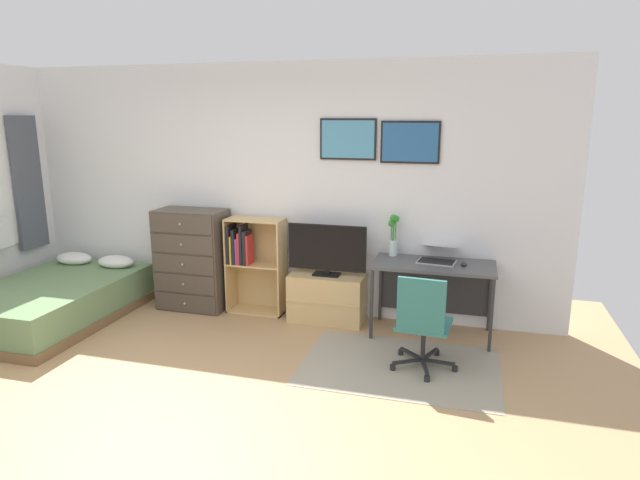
{
  "coord_description": "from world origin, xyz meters",
  "views": [
    {
      "loc": [
        2.04,
        -3.11,
        2.15
      ],
      "look_at": [
        0.74,
        1.5,
        1.04
      ],
      "focal_mm": 30.3,
      "sensor_mm": 36.0,
      "label": 1
    }
  ],
  "objects_px": {
    "office_chair": "(423,321)",
    "bamboo_vase": "(393,234)",
    "desk": "(434,275)",
    "laptop": "(438,255)",
    "computer_mouse": "(464,264)",
    "bookshelf": "(251,258)",
    "bed": "(54,300)",
    "tv_stand": "(327,298)",
    "television": "(327,250)",
    "dresser": "(193,259)"
  },
  "relations": [
    {
      "from": "office_chair",
      "to": "bamboo_vase",
      "type": "relative_size",
      "value": 2.0
    },
    {
      "from": "bed",
      "to": "office_chair",
      "type": "height_order",
      "value": "office_chair"
    },
    {
      "from": "bed",
      "to": "television",
      "type": "bearing_deg",
      "value": 14.27
    },
    {
      "from": "office_chair",
      "to": "laptop",
      "type": "relative_size",
      "value": 1.99
    },
    {
      "from": "bookshelf",
      "to": "tv_stand",
      "type": "relative_size",
      "value": 1.34
    },
    {
      "from": "bed",
      "to": "computer_mouse",
      "type": "relative_size",
      "value": 19.01
    },
    {
      "from": "dresser",
      "to": "laptop",
      "type": "xyz_separation_m",
      "value": [
        2.7,
        0.04,
        0.24
      ]
    },
    {
      "from": "television",
      "to": "computer_mouse",
      "type": "distance_m",
      "value": 1.39
    },
    {
      "from": "bed",
      "to": "desk",
      "type": "xyz_separation_m",
      "value": [
        3.92,
        0.76,
        0.39
      ]
    },
    {
      "from": "television",
      "to": "office_chair",
      "type": "bearing_deg",
      "value": -39.81
    },
    {
      "from": "laptop",
      "to": "computer_mouse",
      "type": "relative_size",
      "value": 4.15
    },
    {
      "from": "bed",
      "to": "television",
      "type": "xyz_separation_m",
      "value": [
        2.82,
        0.75,
        0.56
      ]
    },
    {
      "from": "dresser",
      "to": "computer_mouse",
      "type": "bearing_deg",
      "value": -1.53
    },
    {
      "from": "laptop",
      "to": "computer_mouse",
      "type": "distance_m",
      "value": 0.28
    },
    {
      "from": "dresser",
      "to": "desk",
      "type": "height_order",
      "value": "dresser"
    },
    {
      "from": "office_chair",
      "to": "computer_mouse",
      "type": "relative_size",
      "value": 8.27
    },
    {
      "from": "tv_stand",
      "to": "laptop",
      "type": "bearing_deg",
      "value": 1.39
    },
    {
      "from": "office_chair",
      "to": "computer_mouse",
      "type": "height_order",
      "value": "office_chair"
    },
    {
      "from": "laptop",
      "to": "dresser",
      "type": "bearing_deg",
      "value": -172.16
    },
    {
      "from": "office_chair",
      "to": "bamboo_vase",
      "type": "bearing_deg",
      "value": 116.37
    },
    {
      "from": "dresser",
      "to": "computer_mouse",
      "type": "height_order",
      "value": "dresser"
    },
    {
      "from": "bed",
      "to": "bamboo_vase",
      "type": "relative_size",
      "value": 4.59
    },
    {
      "from": "bed",
      "to": "bookshelf",
      "type": "bearing_deg",
      "value": 22.56
    },
    {
      "from": "bed",
      "to": "bamboo_vase",
      "type": "xyz_separation_m",
      "value": [
        3.49,
        0.89,
        0.75
      ]
    },
    {
      "from": "bed",
      "to": "dresser",
      "type": "relative_size",
      "value": 1.75
    },
    {
      "from": "bookshelf",
      "to": "tv_stand",
      "type": "distance_m",
      "value": 0.96
    },
    {
      "from": "dresser",
      "to": "laptop",
      "type": "bearing_deg",
      "value": 0.9
    },
    {
      "from": "desk",
      "to": "laptop",
      "type": "bearing_deg",
      "value": 53.78
    },
    {
      "from": "tv_stand",
      "to": "desk",
      "type": "bearing_deg",
      "value": -0.79
    },
    {
      "from": "tv_stand",
      "to": "television",
      "type": "xyz_separation_m",
      "value": [
        0.0,
        -0.02,
        0.53
      ]
    },
    {
      "from": "office_chair",
      "to": "bamboo_vase",
      "type": "xyz_separation_m",
      "value": [
        -0.41,
        1.04,
        0.51
      ]
    },
    {
      "from": "laptop",
      "to": "bamboo_vase",
      "type": "distance_m",
      "value": 0.5
    },
    {
      "from": "bed",
      "to": "television",
      "type": "height_order",
      "value": "television"
    },
    {
      "from": "bed",
      "to": "bamboo_vase",
      "type": "distance_m",
      "value": 3.68
    },
    {
      "from": "laptop",
      "to": "television",
      "type": "bearing_deg",
      "value": -170.54
    },
    {
      "from": "bed",
      "to": "tv_stand",
      "type": "distance_m",
      "value": 2.93
    },
    {
      "from": "bookshelf",
      "to": "laptop",
      "type": "bearing_deg",
      "value": -0.75
    },
    {
      "from": "bookshelf",
      "to": "bamboo_vase",
      "type": "xyz_separation_m",
      "value": [
        1.56,
        0.06,
        0.36
      ]
    },
    {
      "from": "desk",
      "to": "computer_mouse",
      "type": "xyz_separation_m",
      "value": [
        0.28,
        -0.08,
        0.15
      ]
    },
    {
      "from": "computer_mouse",
      "to": "bookshelf",
      "type": "bearing_deg",
      "value": 176.27
    },
    {
      "from": "dresser",
      "to": "tv_stand",
      "type": "xyz_separation_m",
      "value": [
        1.57,
        0.02,
        -0.31
      ]
    },
    {
      "from": "dresser",
      "to": "television",
      "type": "xyz_separation_m",
      "value": [
        1.57,
        -0.01,
        0.22
      ]
    },
    {
      "from": "desk",
      "to": "bed",
      "type": "bearing_deg",
      "value": -169.01
    },
    {
      "from": "tv_stand",
      "to": "dresser",
      "type": "bearing_deg",
      "value": -179.45
    },
    {
      "from": "desk",
      "to": "office_chair",
      "type": "relative_size",
      "value": 1.37
    },
    {
      "from": "computer_mouse",
      "to": "television",
      "type": "bearing_deg",
      "value": 177.04
    },
    {
      "from": "bookshelf",
      "to": "bed",
      "type": "bearing_deg",
      "value": -156.74
    },
    {
      "from": "dresser",
      "to": "bamboo_vase",
      "type": "height_order",
      "value": "bamboo_vase"
    },
    {
      "from": "dresser",
      "to": "desk",
      "type": "relative_size",
      "value": 0.96
    },
    {
      "from": "tv_stand",
      "to": "computer_mouse",
      "type": "height_order",
      "value": "computer_mouse"
    }
  ]
}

